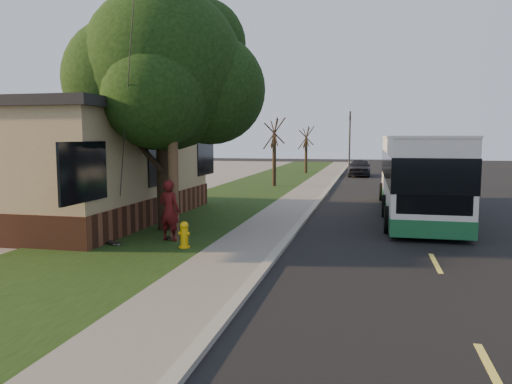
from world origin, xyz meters
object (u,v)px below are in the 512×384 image
bare_tree_near (274,153)px  distant_car (359,167)px  leafy_tree (166,74)px  transit_bus (417,173)px  skateboard_spare (110,242)px  utility_pole (171,85)px  fire_hydrant (184,235)px  dumpster (113,195)px  skateboard_main (175,235)px  traffic_signal (350,137)px  bare_tree_far (306,150)px  skateboarder (169,210)px

bare_tree_near → distant_car: size_ratio=1.02×
bare_tree_near → leafy_tree: bearing=-92.5°
transit_bus → skateboard_spare: size_ratio=13.84×
distant_car → utility_pole: bearing=-99.5°
fire_hydrant → leafy_tree: (-1.57, 2.65, 4.73)m
dumpster → distant_car: 24.40m
skateboard_main → distant_car: 27.46m
traffic_signal → transit_bus: (3.70, -25.92, -1.48)m
bare_tree_far → skateboard_main: size_ratio=4.28×
fire_hydrant → skateboarder: bearing=133.7°
utility_pole → fire_hydrant: bearing=-54.6°
leafy_tree → skateboard_main: (0.79, -1.39, -5.03)m
utility_pole → bare_tree_far: bearing=89.4°
fire_hydrant → skateboard_main: 1.51m
utility_pole → bare_tree_near: utility_pole is taller
utility_pole → leafy_tree: utility_pole is taller
utility_pole → skateboard_main: (-0.07, 0.26, -4.50)m
dumpster → distant_car: size_ratio=0.46×
utility_pole → skateboard_main: utility_pole is taller
fire_hydrant → dumpster: bearing=132.8°
traffic_signal → bare_tree_near: bearing=-104.0°
traffic_signal → bare_tree_far: bearing=-131.2°
traffic_signal → skateboard_main: traffic_signal is taller
utility_pole → bare_tree_near: 17.19m
utility_pole → skateboarder: size_ratio=5.04×
bare_tree_near → skateboard_spare: size_ratio=5.11×
leafy_tree → bare_tree_far: (1.17, 27.35, -3.16)m
dumpster → fire_hydrant: bearing=-47.2°
transit_bus → utility_pole: bearing=-136.6°
leafy_tree → dumpster: 6.61m
distant_car → skateboarder: bearing=-99.6°
fire_hydrant → traffic_signal: (3.10, 34.00, 2.73)m
skateboard_main → skateboard_spare: 1.94m
skateboarder → distant_car: bearing=-91.9°
fire_hydrant → transit_bus: transit_bus is taller
fire_hydrant → transit_bus: bearing=49.9°
skateboard_spare → leafy_tree: bearing=76.0°
utility_pole → skateboarder: 3.67m
fire_hydrant → transit_bus: (6.80, 8.08, 1.25)m
skateboarder → fire_hydrant: bearing=142.0°
skateboarder → dumpster: skateboarder is taller
fire_hydrant → utility_pole: 4.37m
dumpster → leafy_tree: bearing=-39.7°
utility_pole → leafy_tree: (-0.87, 1.66, 0.54)m
leafy_tree → skateboarder: size_ratio=4.33×
leafy_tree → transit_bus: (8.37, 5.43, -3.49)m
bare_tree_far → skateboarder: bearing=-90.7°
fire_hydrant → bare_tree_near: size_ratio=0.17×
skateboard_spare → distant_car: bearing=77.3°
leafy_tree → skateboarder: leafy_tree is taller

